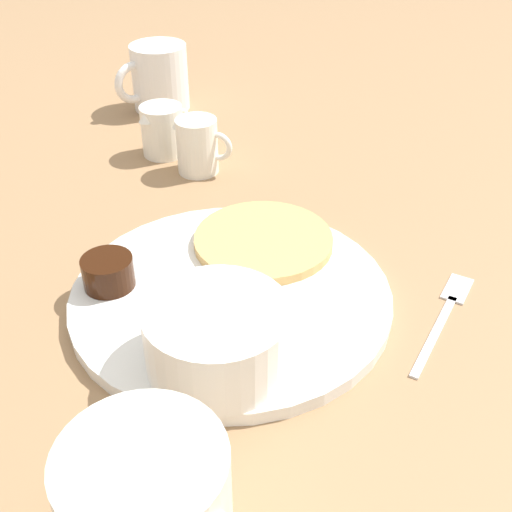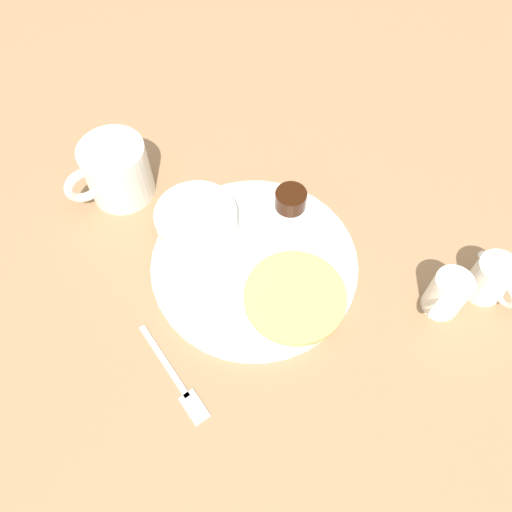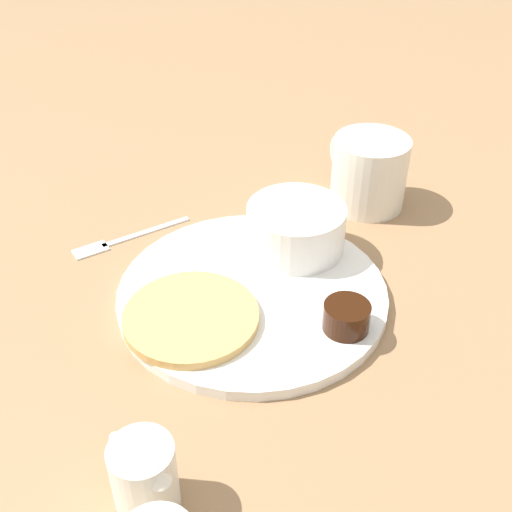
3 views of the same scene
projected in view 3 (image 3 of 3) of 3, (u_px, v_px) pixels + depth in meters
ground_plane at (252, 298)px, 0.65m from camera, size 4.00×4.00×0.00m
plate at (252, 294)px, 0.65m from camera, size 0.27×0.27×0.01m
pancake_stack at (191, 317)px, 0.61m from camera, size 0.13×0.13×0.01m
bowl at (296, 226)px, 0.69m from camera, size 0.11×0.11×0.05m
syrup_cup at (346, 317)px, 0.59m from camera, size 0.04×0.04×0.03m
butter_ramekin at (317, 233)px, 0.70m from camera, size 0.04×0.04×0.04m
coffee_mug at (368, 171)px, 0.78m from camera, size 0.11×0.10×0.09m
creamer_pitcher_near at (144, 477)px, 0.45m from camera, size 0.05×0.06×0.07m
fork at (119, 240)px, 0.73m from camera, size 0.10×0.12×0.00m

